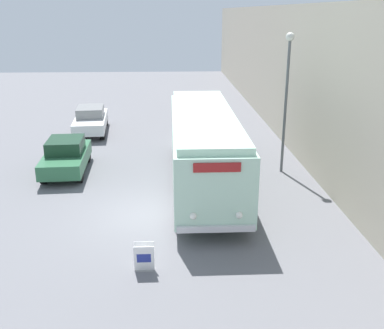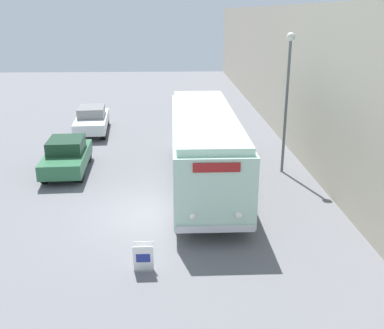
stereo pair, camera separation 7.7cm
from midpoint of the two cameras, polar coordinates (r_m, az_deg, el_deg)
name	(u,v)px [view 1 (the left image)]	position (r m, az deg, el deg)	size (l,w,h in m)	color
ground_plane	(152,215)	(16.09, -5.23, -6.36)	(80.00, 80.00, 0.00)	slate
building_wall_right	(285,74)	(25.54, 11.65, 11.18)	(0.30, 60.00, 7.18)	#B2A893
vintage_bus	(204,144)	(18.17, 1.38, 2.58)	(2.52, 10.55, 3.06)	black
sign_board	(144,258)	(12.72, -6.28, -11.68)	(0.56, 0.31, 0.82)	gray
streetlamp	(287,83)	(19.69, 11.87, 10.04)	(0.36, 0.36, 6.04)	#595E60
parked_car_near	(66,156)	(20.73, -15.80, 1.07)	(1.96, 4.16, 1.51)	black
parked_car_mid	(91,120)	(27.31, -12.81, 5.59)	(2.13, 4.80, 1.53)	black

